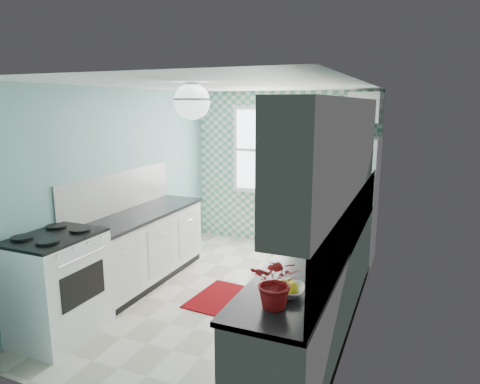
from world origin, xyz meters
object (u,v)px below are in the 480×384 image
at_px(sink, 339,221).
at_px(ceiling_light, 192,101).
at_px(microwave, 352,126).
at_px(stove, 57,284).
at_px(potted_plant, 277,282).
at_px(fruit_bowl, 285,291).
at_px(fridge, 348,200).

bearing_deg(sink, ceiling_light, -133.18).
bearing_deg(ceiling_light, microwave, 66.82).
bearing_deg(ceiling_light, stove, -150.57).
bearing_deg(ceiling_light, potted_plant, -41.21).
bearing_deg(sink, microwave, 92.99).
relative_size(fruit_bowl, microwave, 0.48).
bearing_deg(stove, sink, 44.02).
height_order(fruit_bowl, microwave, microwave).
bearing_deg(ceiling_light, fruit_bowl, -34.99).
relative_size(ceiling_light, microwave, 0.62).
height_order(sink, microwave, microwave).
xyz_separation_m(potted_plant, microwave, (-0.09, 3.64, 0.86)).
bearing_deg(potted_plant, microwave, 91.42).
relative_size(ceiling_light, fridge, 0.19).
height_order(fridge, fruit_bowl, fridge).
bearing_deg(ceiling_light, fridge, 66.82).
bearing_deg(stove, microwave, 58.73).
relative_size(sink, fruit_bowl, 1.94).
relative_size(stove, microwave, 1.83).
relative_size(ceiling_light, stove, 0.34).
distance_m(stove, microwave, 4.26).
height_order(sink, fruit_bowl, sink).
bearing_deg(potted_plant, fruit_bowl, 90.00).
xyz_separation_m(ceiling_light, microwave, (1.11, 2.59, -0.33)).
xyz_separation_m(fruit_bowl, potted_plant, (0.00, -0.21, 0.15)).
xyz_separation_m(sink, fruit_bowl, (-0.00, -2.18, 0.04)).
relative_size(fridge, sink, 3.45).
relative_size(sink, microwave, 0.94).
bearing_deg(microwave, ceiling_light, 64.96).
bearing_deg(fridge, fruit_bowl, -87.91).
bearing_deg(microwave, fridge, 51.64).
bearing_deg(fridge, ceiling_light, -112.59).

